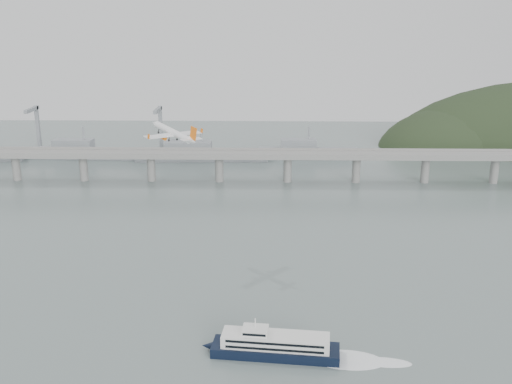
{
  "coord_description": "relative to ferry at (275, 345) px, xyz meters",
  "views": [
    {
      "loc": [
        5.9,
        -222.96,
        120.66
      ],
      "look_at": [
        0.0,
        55.0,
        36.0
      ],
      "focal_mm": 42.0,
      "sensor_mm": 36.0,
      "label": 1
    }
  ],
  "objects": [
    {
      "name": "distant_fleet",
      "position": [
        -164.27,
        296.27,
        2.31
      ],
      "size": [
        453.0,
        60.9,
        40.0
      ],
      "color": "gray",
      "rests_on": "ground"
    },
    {
      "name": "bridge",
      "position": [
        -10.07,
        231.19,
        13.74
      ],
      "size": [
        800.0,
        22.0,
        23.9
      ],
      "color": "gray",
      "rests_on": "ground"
    },
    {
      "name": "airliner",
      "position": [
        -49.01,
        92.97,
        59.7
      ],
      "size": [
        28.55,
        28.36,
        9.5
      ],
      "rotation": [
        0.05,
        -0.16,
        2.36
      ],
      "color": "white",
      "rests_on": "ground"
    },
    {
      "name": "ground",
      "position": [
        -8.91,
        31.19,
        -3.91
      ],
      "size": [
        900.0,
        900.0,
        0.0
      ],
      "primitive_type": "plane",
      "color": "slate",
      "rests_on": "ground"
    },
    {
      "name": "ferry",
      "position": [
        0.0,
        0.0,
        0.0
      ],
      "size": [
        76.49,
        18.67,
        14.43
      ],
      "rotation": [
        0.0,
        0.0,
        -0.1
      ],
      "color": "black",
      "rests_on": "ground"
    }
  ]
}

